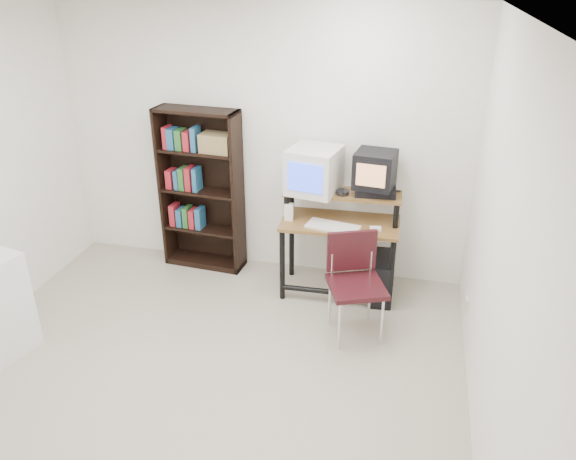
% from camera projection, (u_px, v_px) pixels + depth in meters
% --- Properties ---
extents(floor, '(4.00, 4.00, 0.01)m').
position_uv_depth(floor, '(193.00, 388.00, 4.20)').
color(floor, '#B9AF99').
rests_on(floor, ground).
extents(ceiling, '(4.00, 4.00, 0.01)m').
position_uv_depth(ceiling, '(158.00, 17.00, 3.07)').
color(ceiling, white).
rests_on(ceiling, back_wall).
extents(back_wall, '(4.00, 0.01, 2.60)m').
position_uv_depth(back_wall, '(261.00, 143.00, 5.39)').
color(back_wall, white).
rests_on(back_wall, floor).
extents(right_wall, '(0.01, 4.00, 2.60)m').
position_uv_depth(right_wall, '(503.00, 265.00, 3.22)').
color(right_wall, white).
rests_on(right_wall, floor).
extents(computer_desk, '(1.09, 0.57, 0.98)m').
position_uv_depth(computer_desk, '(340.00, 227.00, 5.15)').
color(computer_desk, brown).
rests_on(computer_desk, floor).
extents(crt_monitor, '(0.50, 0.51, 0.41)m').
position_uv_depth(crt_monitor, '(314.00, 170.00, 5.06)').
color(crt_monitor, silver).
rests_on(crt_monitor, computer_desk).
extents(vcr, '(0.38, 0.29, 0.08)m').
position_uv_depth(vcr, '(375.00, 191.00, 5.05)').
color(vcr, black).
rests_on(vcr, computer_desk).
extents(crt_tv, '(0.38, 0.38, 0.32)m').
position_uv_depth(crt_tv, '(375.00, 169.00, 4.97)').
color(crt_tv, black).
rests_on(crt_tv, vcr).
extents(cd_spindle, '(0.13, 0.13, 0.05)m').
position_uv_depth(cd_spindle, '(342.00, 193.00, 5.04)').
color(cd_spindle, '#26262B').
rests_on(cd_spindle, computer_desk).
extents(keyboard, '(0.50, 0.30, 0.03)m').
position_uv_depth(keyboard, '(333.00, 228.00, 4.99)').
color(keyboard, silver).
rests_on(keyboard, computer_desk).
extents(mousepad, '(0.23, 0.19, 0.01)m').
position_uv_depth(mousepad, '(374.00, 230.00, 4.98)').
color(mousepad, black).
rests_on(mousepad, computer_desk).
extents(mouse, '(0.11, 0.08, 0.03)m').
position_uv_depth(mouse, '(375.00, 229.00, 4.95)').
color(mouse, white).
rests_on(mouse, mousepad).
extents(desk_speaker, '(0.09, 0.08, 0.17)m').
position_uv_depth(desk_speaker, '(289.00, 213.00, 5.12)').
color(desk_speaker, silver).
rests_on(desk_speaker, computer_desk).
extents(pc_tower, '(0.23, 0.46, 0.42)m').
position_uv_depth(pc_tower, '(382.00, 278.00, 5.23)').
color(pc_tower, black).
rests_on(pc_tower, floor).
extents(school_chair, '(0.57, 0.57, 0.88)m').
position_uv_depth(school_chair, '(355.00, 275.00, 4.63)').
color(school_chair, black).
rests_on(school_chair, floor).
extents(bookshelf, '(0.84, 0.34, 1.64)m').
position_uv_depth(bookshelf, '(202.00, 187.00, 5.58)').
color(bookshelf, black).
rests_on(bookshelf, floor).
extents(wall_outlet, '(0.02, 0.08, 0.12)m').
position_uv_depth(wall_outlet, '(466.00, 304.00, 4.66)').
color(wall_outlet, beige).
rests_on(wall_outlet, right_wall).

